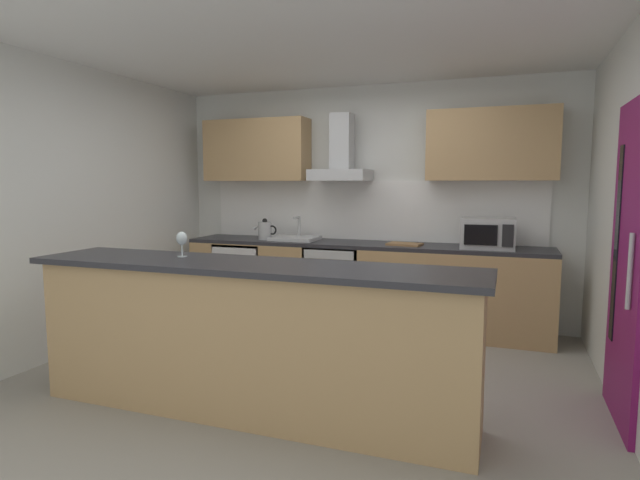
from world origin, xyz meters
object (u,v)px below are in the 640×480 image
Objects in this scene: oven at (337,282)px; chopping_board at (405,244)px; refrigerator at (246,279)px; kettle at (265,230)px; wine_glass at (182,239)px; sink at (295,238)px; microwave at (488,233)px; range_hood at (341,160)px.

chopping_board reaches higher than oven.
oven is 0.94× the size of refrigerator.
oven is at bearing 2.28° from kettle.
kettle is at bearing 100.85° from wine_glass.
chopping_board is (1.23, -0.03, -0.02)m from sink.
refrigerator is 2.94× the size of kettle.
wine_glass reaches higher than sink.
sink is 0.36m from kettle.
wine_glass is at bearing -132.25° from microwave.
microwave is at bearing 47.75° from wine_glass.
sink reaches higher than refrigerator.
sink reaches higher than kettle.
refrigerator is 1.70× the size of sink.
microwave is 2.81× the size of wine_glass.
microwave is 0.82m from chopping_board.
oven reaches higher than refrigerator.
range_hood is (0.84, 0.16, 0.78)m from kettle.
wine_glass reaches higher than refrigerator.
sink is at bearing 91.74° from wine_glass.
microwave is 2.39m from kettle.
range_hood is (-1.55, 0.16, 0.74)m from microwave.
wine_glass reaches higher than oven.
microwave is 1.72m from range_hood.
range_hood is at bearing 90.00° from oven.
oven is 0.86m from chopping_board.
range_hood is at bearing 6.82° from refrigerator.
refrigerator is 1.91m from chopping_board.
sink reaches higher than oven.
wine_glass is 0.52× the size of chopping_board.
microwave reaches higher than refrigerator.
range_hood is at bearing 13.45° from sink.
range_hood reaches higher than sink.
wine_glass is (-1.98, -2.18, 0.09)m from microwave.
oven is at bearing -90.00° from range_hood.
kettle is at bearing -179.86° from microwave.
refrigerator is 2.41m from wine_glass.
kettle is (-2.39, -0.01, -0.04)m from microwave.
sink is 0.69× the size of range_hood.
chopping_board is (1.16, 2.18, -0.23)m from wine_glass.
chopping_board is (1.58, 0.01, -0.09)m from kettle.
wine_glass is (-0.43, -2.20, 0.68)m from oven.
refrigerator is 4.78× the size of wine_glass.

